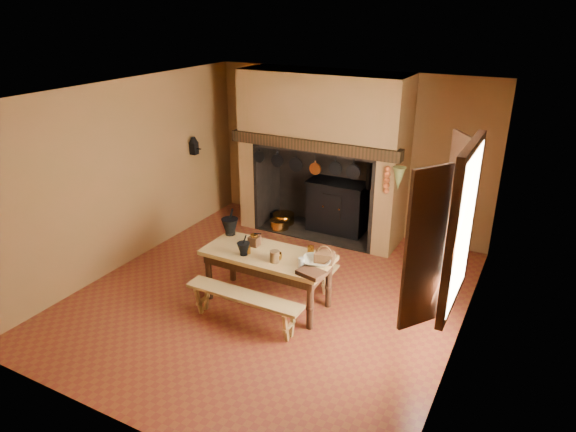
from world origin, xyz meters
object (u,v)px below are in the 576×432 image
object	(u,v)px
mixing_bowl	(317,262)
wicker_basket	(324,257)
iron_range	(338,206)
work_table	(268,261)
bench_front	(244,302)
coffee_grinder	(254,240)

from	to	relation	value
mixing_bowl	wicker_basket	xyz separation A→B (m)	(0.05, 0.11, 0.03)
iron_range	work_table	bearing A→B (deg)	-88.01
work_table	bench_front	size ratio (longest dim) A/B	1.09
iron_range	bench_front	bearing A→B (deg)	-88.38
work_table	wicker_basket	world-z (taller)	wicker_basket
bench_front	coffee_grinder	world-z (taller)	coffee_grinder
coffee_grinder	wicker_basket	xyz separation A→B (m)	(1.03, 0.01, -0.00)
work_table	mixing_bowl	xyz separation A→B (m)	(0.71, 0.01, 0.16)
iron_range	bench_front	world-z (taller)	iron_range
work_table	coffee_grinder	world-z (taller)	coffee_grinder
work_table	mixing_bowl	world-z (taller)	mixing_bowl
work_table	mixing_bowl	bearing A→B (deg)	0.86
bench_front	mixing_bowl	world-z (taller)	mixing_bowl
work_table	wicker_basket	distance (m)	0.80
work_table	bench_front	world-z (taller)	work_table
bench_front	mixing_bowl	bearing A→B (deg)	40.96
coffee_grinder	bench_front	bearing A→B (deg)	-69.01
iron_range	wicker_basket	size ratio (longest dim) A/B	5.94
iron_range	bench_front	distance (m)	3.24
iron_range	mixing_bowl	xyz separation A→B (m)	(0.80, -2.61, 0.31)
coffee_grinder	mixing_bowl	distance (m)	0.99
coffee_grinder	mixing_bowl	world-z (taller)	coffee_grinder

